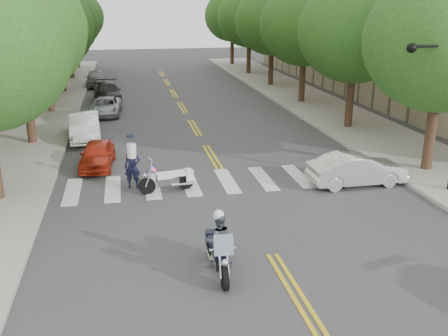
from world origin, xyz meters
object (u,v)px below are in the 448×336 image
object	(u,v)px
motorcycle_police	(218,244)
convertible	(357,169)
officer_standing	(132,167)
motorcycle_parked	(171,179)

from	to	relation	value
motorcycle_police	convertible	xyz separation A→B (m)	(6.77, 5.69, -0.18)
motorcycle_police	convertible	world-z (taller)	motorcycle_police
motorcycle_police	officer_standing	xyz separation A→B (m)	(-2.11, 7.11, 0.05)
motorcycle_parked	motorcycle_police	bearing A→B (deg)	175.20
motorcycle_police	motorcycle_parked	bearing A→B (deg)	-83.22
officer_standing	motorcycle_parked	bearing A→B (deg)	-13.18
officer_standing	convertible	distance (m)	8.99
convertible	motorcycle_police	bearing A→B (deg)	129.05
convertible	motorcycle_parked	bearing A→B (deg)	83.07
motorcycle_parked	convertible	distance (m)	7.47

